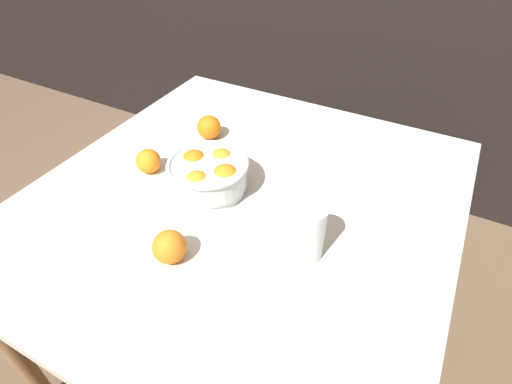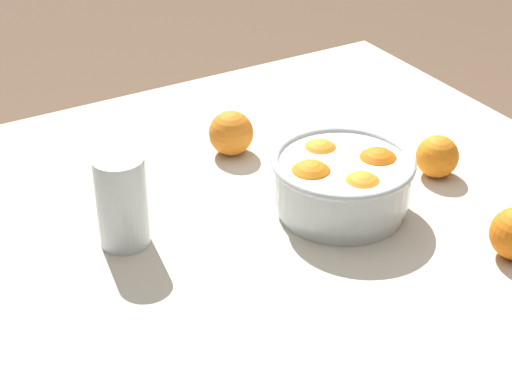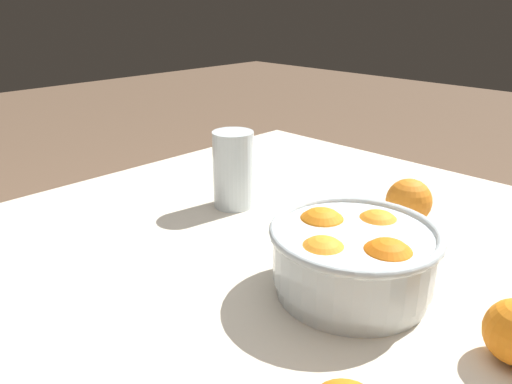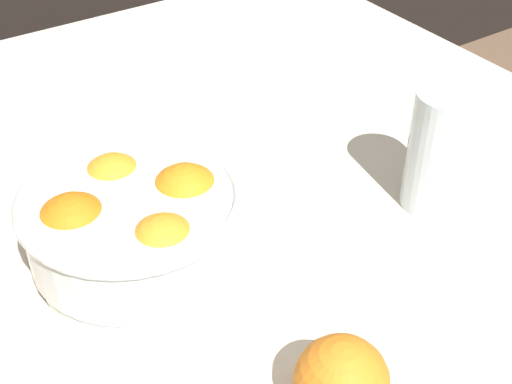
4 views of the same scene
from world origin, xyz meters
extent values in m
cube|color=beige|center=(0.00, 0.00, 0.71)|extent=(1.08, 1.13, 0.03)
cylinder|color=#936B47|center=(-0.48, -0.51, 0.35)|extent=(0.05, 0.05, 0.70)
cylinder|color=silver|center=(-0.09, -0.02, 0.74)|extent=(0.19, 0.19, 0.02)
cylinder|color=silver|center=(-0.09, -0.02, 0.78)|extent=(0.20, 0.20, 0.06)
torus|color=silver|center=(-0.09, -0.02, 0.81)|extent=(0.21, 0.21, 0.01)
sphere|color=orange|center=(-0.04, -0.02, 0.79)|extent=(0.08, 0.08, 0.08)
sphere|color=orange|center=(-0.08, 0.04, 0.79)|extent=(0.07, 0.07, 0.07)
sphere|color=orange|center=(-0.14, -0.01, 0.79)|extent=(0.08, 0.08, 0.08)
sphere|color=orange|center=(-0.09, -0.08, 0.79)|extent=(0.07, 0.07, 0.07)
cylinder|color=#F4A314|center=(0.23, -0.11, 0.77)|extent=(0.06, 0.06, 0.08)
cylinder|color=silver|center=(0.23, -0.11, 0.80)|extent=(0.07, 0.07, 0.14)
sphere|color=orange|center=(-0.03, -0.26, 0.77)|extent=(0.08, 0.08, 0.08)
sphere|color=orange|center=(-0.29, -0.03, 0.76)|extent=(0.07, 0.07, 0.07)
camera|label=1|loc=(0.41, -0.69, 1.42)|focal=28.00mm
camera|label=2|loc=(0.57, 0.86, 1.43)|focal=60.00mm
camera|label=3|loc=(-0.39, 0.46, 1.08)|focal=35.00mm
camera|label=4|loc=(-0.28, -0.52, 1.22)|focal=50.00mm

